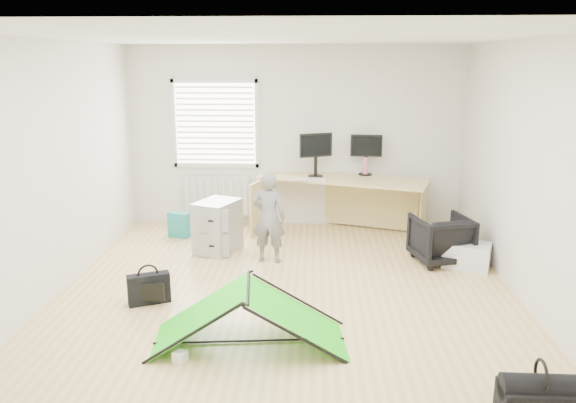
{
  "coord_description": "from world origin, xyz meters",
  "views": [
    {
      "loc": [
        0.29,
        -5.65,
        2.5
      ],
      "look_at": [
        0.0,
        0.4,
        0.95
      ],
      "focal_mm": 35.0,
      "sensor_mm": 36.0,
      "label": 1
    }
  ],
  "objects_px": {
    "filing_cabinet": "(218,226)",
    "office_chair": "(441,239)",
    "laptop_bag": "(149,289)",
    "thermos": "(365,166)",
    "kite": "(249,315)",
    "duffel_bag": "(538,402)",
    "monitor_right": "(366,160)",
    "storage_crate": "(467,255)",
    "desk": "(342,205)",
    "person": "(269,217)",
    "monitor_left": "(316,161)"
  },
  "relations": [
    {
      "from": "monitor_right",
      "to": "thermos",
      "type": "distance_m",
      "value": 0.09
    },
    {
      "from": "desk",
      "to": "kite",
      "type": "distance_m",
      "value": 3.52
    },
    {
      "from": "desk",
      "to": "filing_cabinet",
      "type": "relative_size",
      "value": 3.49
    },
    {
      "from": "desk",
      "to": "monitor_right",
      "type": "bearing_deg",
      "value": 53.47
    },
    {
      "from": "duffel_bag",
      "to": "thermos",
      "type": "bearing_deg",
      "value": 101.39
    },
    {
      "from": "filing_cabinet",
      "to": "monitor_right",
      "type": "distance_m",
      "value": 2.44
    },
    {
      "from": "storage_crate",
      "to": "duffel_bag",
      "type": "bearing_deg",
      "value": -95.19
    },
    {
      "from": "desk",
      "to": "monitor_left",
      "type": "relative_size",
      "value": 4.9
    },
    {
      "from": "monitor_right",
      "to": "duffel_bag",
      "type": "height_order",
      "value": "monitor_right"
    },
    {
      "from": "filing_cabinet",
      "to": "storage_crate",
      "type": "height_order",
      "value": "filing_cabinet"
    },
    {
      "from": "office_chair",
      "to": "duffel_bag",
      "type": "bearing_deg",
      "value": 75.77
    },
    {
      "from": "filing_cabinet",
      "to": "office_chair",
      "type": "distance_m",
      "value": 2.88
    },
    {
      "from": "office_chair",
      "to": "monitor_right",
      "type": "bearing_deg",
      "value": -74.31
    },
    {
      "from": "thermos",
      "to": "duffel_bag",
      "type": "xyz_separation_m",
      "value": [
        0.86,
        -4.59,
        -0.84
      ]
    },
    {
      "from": "filing_cabinet",
      "to": "laptop_bag",
      "type": "height_order",
      "value": "filing_cabinet"
    },
    {
      "from": "storage_crate",
      "to": "thermos",
      "type": "bearing_deg",
      "value": 125.5
    },
    {
      "from": "filing_cabinet",
      "to": "thermos",
      "type": "distance_m",
      "value": 2.41
    },
    {
      "from": "office_chair",
      "to": "desk",
      "type": "bearing_deg",
      "value": -59.88
    },
    {
      "from": "filing_cabinet",
      "to": "person",
      "type": "distance_m",
      "value": 0.83
    },
    {
      "from": "desk",
      "to": "duffel_bag",
      "type": "height_order",
      "value": "desk"
    },
    {
      "from": "office_chair",
      "to": "kite",
      "type": "relative_size",
      "value": 0.38
    },
    {
      "from": "person",
      "to": "storage_crate",
      "type": "xyz_separation_m",
      "value": [
        2.45,
        -0.09,
        -0.43
      ]
    },
    {
      "from": "laptop_bag",
      "to": "duffel_bag",
      "type": "height_order",
      "value": "laptop_bag"
    },
    {
      "from": "filing_cabinet",
      "to": "monitor_left",
      "type": "height_order",
      "value": "monitor_left"
    },
    {
      "from": "laptop_bag",
      "to": "filing_cabinet",
      "type": "bearing_deg",
      "value": 50.96
    },
    {
      "from": "thermos",
      "to": "desk",
      "type": "bearing_deg",
      "value": -145.77
    },
    {
      "from": "duffel_bag",
      "to": "monitor_left",
      "type": "bearing_deg",
      "value": 110.6
    },
    {
      "from": "kite",
      "to": "desk",
      "type": "bearing_deg",
      "value": 67.99
    },
    {
      "from": "desk",
      "to": "laptop_bag",
      "type": "height_order",
      "value": "desk"
    },
    {
      "from": "kite",
      "to": "duffel_bag",
      "type": "distance_m",
      "value": 2.4
    },
    {
      "from": "office_chair",
      "to": "thermos",
      "type": "bearing_deg",
      "value": -74.02
    },
    {
      "from": "desk",
      "to": "person",
      "type": "relative_size",
      "value": 2.08
    },
    {
      "from": "filing_cabinet",
      "to": "laptop_bag",
      "type": "relative_size",
      "value": 1.59
    },
    {
      "from": "monitor_right",
      "to": "kite",
      "type": "bearing_deg",
      "value": -105.63
    },
    {
      "from": "filing_cabinet",
      "to": "office_chair",
      "type": "relative_size",
      "value": 1.04
    },
    {
      "from": "filing_cabinet",
      "to": "office_chair",
      "type": "height_order",
      "value": "filing_cabinet"
    },
    {
      "from": "storage_crate",
      "to": "monitor_left",
      "type": "bearing_deg",
      "value": 142.75
    },
    {
      "from": "storage_crate",
      "to": "laptop_bag",
      "type": "xyz_separation_m",
      "value": [
        -3.6,
        -1.23,
        0.01
      ]
    },
    {
      "from": "thermos",
      "to": "person",
      "type": "bearing_deg",
      "value": -131.15
    },
    {
      "from": "office_chair",
      "to": "laptop_bag",
      "type": "height_order",
      "value": "office_chair"
    },
    {
      "from": "thermos",
      "to": "kite",
      "type": "relative_size",
      "value": 0.16
    },
    {
      "from": "desk",
      "to": "person",
      "type": "distance_m",
      "value": 1.61
    },
    {
      "from": "monitor_right",
      "to": "person",
      "type": "height_order",
      "value": "monitor_right"
    },
    {
      "from": "desk",
      "to": "thermos",
      "type": "relative_size",
      "value": 8.97
    },
    {
      "from": "desk",
      "to": "kite",
      "type": "xyz_separation_m",
      "value": [
        -0.98,
        -3.38,
        -0.14
      ]
    },
    {
      "from": "desk",
      "to": "office_chair",
      "type": "relative_size",
      "value": 3.62
    },
    {
      "from": "desk",
      "to": "monitor_left",
      "type": "distance_m",
      "value": 0.76
    },
    {
      "from": "storage_crate",
      "to": "duffel_bag",
      "type": "xyz_separation_m",
      "value": [
        -0.27,
        -3.0,
        -0.04
      ]
    },
    {
      "from": "monitor_right",
      "to": "duffel_bag",
      "type": "relative_size",
      "value": 0.86
    },
    {
      "from": "desk",
      "to": "thermos",
      "type": "bearing_deg",
      "value": 52.76
    }
  ]
}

